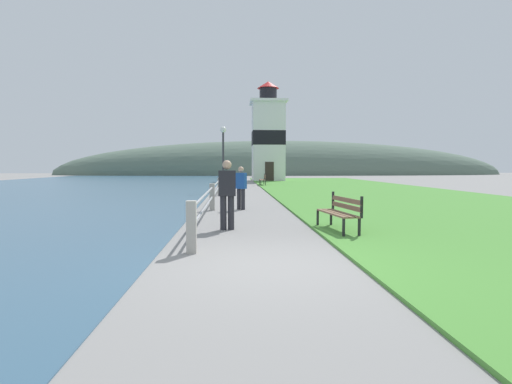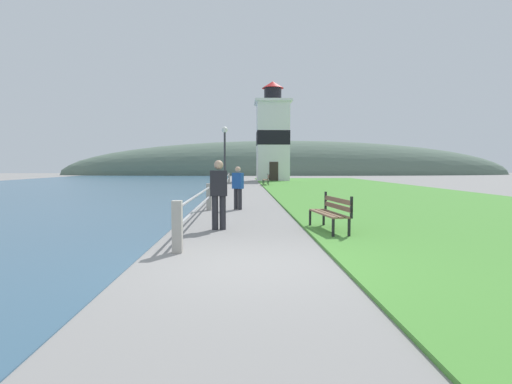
% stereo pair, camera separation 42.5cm
% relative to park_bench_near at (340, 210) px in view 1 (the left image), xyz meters
% --- Properties ---
extents(ground_plane, '(160.00, 160.00, 0.00)m').
position_rel_park_bench_near_xyz_m(ground_plane, '(-2.02, -3.11, -0.54)').
color(ground_plane, gray).
extents(grass_verge, '(12.00, 51.70, 0.06)m').
position_rel_park_bench_near_xyz_m(grass_verge, '(5.41, 14.12, -0.51)').
color(grass_verge, '#4C8E38').
rests_on(grass_verge, ground_plane).
extents(water_strip, '(24.00, 82.72, 0.01)m').
position_rel_park_bench_near_xyz_m(water_strip, '(-15.96, 14.12, -0.53)').
color(water_strip, '#385B75').
rests_on(water_strip, ground_plane).
extents(seawall_railing, '(0.18, 28.48, 0.97)m').
position_rel_park_bench_near_xyz_m(seawall_railing, '(-3.36, 12.04, 0.05)').
color(seawall_railing, '#A8A399').
rests_on(seawall_railing, ground_plane).
extents(park_bench_near, '(0.70, 1.78, 0.94)m').
position_rel_park_bench_near_xyz_m(park_bench_near, '(0.00, 0.00, 0.00)').
color(park_bench_near, brown).
rests_on(park_bench_near, ground_plane).
extents(park_bench_midway, '(0.48, 1.91, 0.94)m').
position_rel_park_bench_near_xyz_m(park_bench_midway, '(-0.18, 22.80, 0.00)').
color(park_bench_midway, brown).
rests_on(park_bench_midway, ground_plane).
extents(lighthouse, '(3.81, 3.81, 10.42)m').
position_rel_park_bench_near_xyz_m(lighthouse, '(1.05, 32.82, 4.09)').
color(lighthouse, white).
rests_on(lighthouse, ground_plane).
extents(person_strolling, '(0.44, 0.25, 1.75)m').
position_rel_park_bench_near_xyz_m(person_strolling, '(-2.75, 0.55, 0.41)').
color(person_strolling, '#28282D').
rests_on(person_strolling, ground_plane).
extents(person_by_railing, '(0.44, 0.37, 1.59)m').
position_rel_park_bench_near_xyz_m(person_by_railing, '(-2.32, 5.13, 0.32)').
color(person_by_railing, '#28282D').
rests_on(person_by_railing, ground_plane).
extents(lamp_post, '(0.36, 0.36, 3.96)m').
position_rel_park_bench_near_xyz_m(lamp_post, '(-3.21, 14.73, 2.20)').
color(lamp_post, '#333338').
rests_on(lamp_post, ground_plane).
extents(distant_hillside, '(80.00, 16.00, 12.00)m').
position_rel_park_bench_near_xyz_m(distant_hillside, '(5.98, 61.36, -0.54)').
color(distant_hillside, '#566B5B').
rests_on(distant_hillside, ground_plane).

